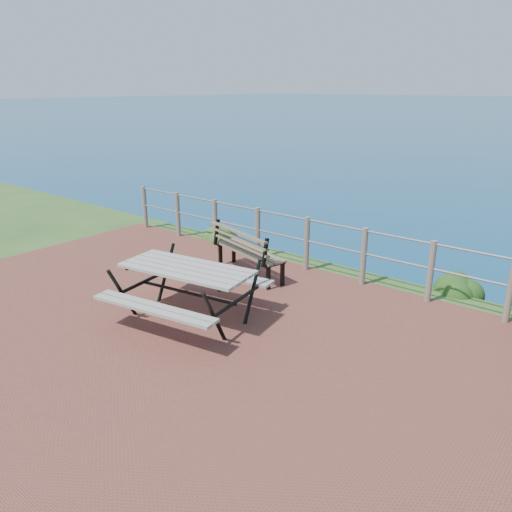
% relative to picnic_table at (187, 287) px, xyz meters
% --- Properties ---
extents(ground, '(10.00, 7.00, 0.12)m').
position_rel_picnic_table_xyz_m(ground, '(0.18, -0.54, -0.51)').
color(ground, brown).
rests_on(ground, ground).
extents(safety_railing, '(9.40, 0.10, 1.00)m').
position_rel_picnic_table_xyz_m(safety_railing, '(0.18, 2.81, 0.06)').
color(safety_railing, '#6B5B4C').
rests_on(safety_railing, ground).
extents(picnic_table, '(2.01, 1.64, 0.81)m').
position_rel_picnic_table_xyz_m(picnic_table, '(0.00, 0.00, 0.00)').
color(picnic_table, gray).
rests_on(picnic_table, ground).
extents(park_bench, '(1.66, 0.80, 0.91)m').
position_rel_picnic_table_xyz_m(park_bench, '(-0.45, 1.94, 0.08)').
color(park_bench, brown).
rests_on(park_bench, ground).
extents(shrub_lip_west, '(0.74, 0.74, 0.47)m').
position_rel_picnic_table_xyz_m(shrub_lip_west, '(-2.49, 3.39, -0.51)').
color(shrub_lip_west, '#2F5620').
rests_on(shrub_lip_west, ground).
extents(shrub_lip_east, '(0.74, 0.74, 0.47)m').
position_rel_picnic_table_xyz_m(shrub_lip_east, '(2.63, 3.68, -0.51)').
color(shrub_lip_east, '#194515').
rests_on(shrub_lip_east, ground).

